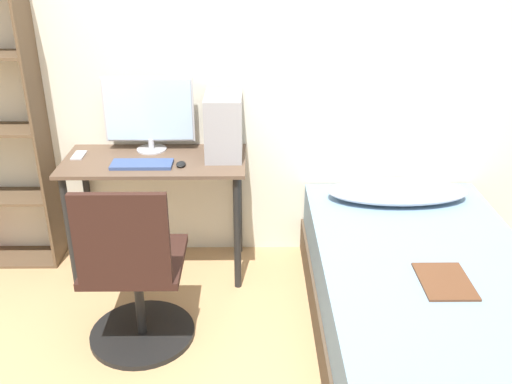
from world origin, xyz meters
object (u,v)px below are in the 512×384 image
object	(u,v)px
office_chair	(135,284)
pc_tower	(224,125)
bed	(424,301)
monitor	(149,113)
keyboard	(142,164)

from	to	relation	value
office_chair	pc_tower	size ratio (longest dim) A/B	2.56
office_chair	bed	distance (m)	1.52
pc_tower	bed	bearing A→B (deg)	-36.50
office_chair	monitor	bearing A→B (deg)	91.64
office_chair	monitor	distance (m)	1.11
bed	pc_tower	size ratio (longest dim) A/B	5.24
pc_tower	keyboard	bearing A→B (deg)	-159.71
keyboard	pc_tower	world-z (taller)	pc_tower
office_chair	pc_tower	bearing A→B (deg)	62.00
bed	keyboard	distance (m)	1.76
monitor	pc_tower	world-z (taller)	monitor
pc_tower	office_chair	bearing A→B (deg)	-118.00
keyboard	pc_tower	size ratio (longest dim) A/B	0.94
keyboard	bed	bearing A→B (deg)	-21.78
monitor	keyboard	world-z (taller)	monitor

